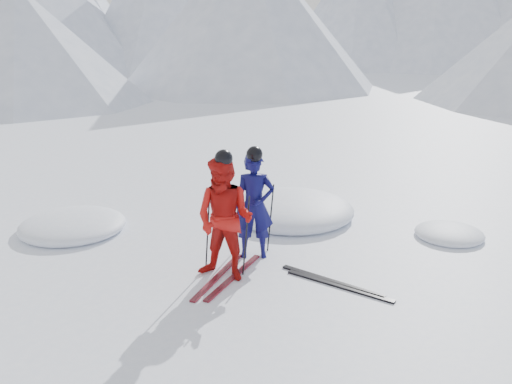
{
  "coord_description": "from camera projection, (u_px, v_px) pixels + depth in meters",
  "views": [
    {
      "loc": [
        -1.15,
        -7.75,
        3.65
      ],
      "look_at": [
        -1.71,
        0.5,
        1.1
      ],
      "focal_mm": 38.0,
      "sensor_mm": 36.0,
      "label": 1
    }
  ],
  "objects": [
    {
      "name": "ground",
      "position": [
        363.0,
        271.0,
        8.39
      ],
      "size": [
        160.0,
        160.0,
        0.0
      ],
      "primitive_type": "plane",
      "color": "white",
      "rests_on": "ground"
    },
    {
      "name": "skier_blue",
      "position": [
        255.0,
        206.0,
        8.7
      ],
      "size": [
        0.68,
        0.49,
        1.74
      ],
      "primitive_type": "imported",
      "rotation": [
        0.0,
        0.0,
        0.11
      ],
      "color": "#0D0C4B",
      "rests_on": "ground"
    },
    {
      "name": "skier_red",
      "position": [
        225.0,
        219.0,
        7.92
      ],
      "size": [
        1.09,
        0.96,
        1.87
      ],
      "primitive_type": "imported",
      "rotation": [
        0.0,
        0.0,
        -0.33
      ],
      "color": "#B5120E",
      "rests_on": "ground"
    },
    {
      "name": "pole_blue_left",
      "position": [
        237.0,
        219.0,
        8.95
      ],
      "size": [
        0.12,
        0.08,
        1.16
      ],
      "primitive_type": "cylinder",
      "rotation": [
        0.05,
        0.08,
        0.0
      ],
      "color": "black",
      "rests_on": "ground"
    },
    {
      "name": "pole_blue_right",
      "position": [
        271.0,
        218.0,
        9.01
      ],
      "size": [
        0.12,
        0.07,
        1.16
      ],
      "primitive_type": "cylinder",
      "rotation": [
        -0.04,
        0.08,
        0.0
      ],
      "color": "black",
      "rests_on": "ground"
    },
    {
      "name": "pole_red_left",
      "position": [
        208.0,
        232.0,
        8.27
      ],
      "size": [
        0.12,
        0.1,
        1.24
      ],
      "primitive_type": "cylinder",
      "rotation": [
        0.06,
        0.08,
        0.0
      ],
      "color": "black",
      "rests_on": "ground"
    },
    {
      "name": "pole_red_right",
      "position": [
        246.0,
        236.0,
        8.13
      ],
      "size": [
        0.12,
        0.09,
        1.24
      ],
      "primitive_type": "cylinder",
      "rotation": [
        -0.05,
        0.08,
        0.0
      ],
      "color": "black",
      "rests_on": "ground"
    },
    {
      "name": "ski_worn_left",
      "position": [
        218.0,
        276.0,
        8.19
      ],
      "size": [
        0.58,
        1.65,
        0.03
      ],
      "primitive_type": "cube",
      "rotation": [
        0.0,
        0.0,
        -0.29
      ],
      "color": "black",
      "rests_on": "ground"
    },
    {
      "name": "ski_worn_right",
      "position": [
        234.0,
        277.0,
        8.18
      ],
      "size": [
        0.69,
        1.62,
        0.03
      ],
      "primitive_type": "cube",
      "rotation": [
        0.0,
        0.0,
        -0.36
      ],
      "color": "black",
      "rests_on": "ground"
    },
    {
      "name": "ski_loose_a",
      "position": [
        331.0,
        281.0,
        8.04
      ],
      "size": [
        1.47,
        1.0,
        0.03
      ],
      "primitive_type": "cube",
      "rotation": [
        0.0,
        0.0,
        0.99
      ],
      "color": "black",
      "rests_on": "ground"
    },
    {
      "name": "ski_loose_b",
      "position": [
        339.0,
        286.0,
        7.89
      ],
      "size": [
        1.5,
        0.96,
        0.03
      ],
      "primitive_type": "cube",
      "rotation": [
        0.0,
        0.0,
        1.03
      ],
      "color": "black",
      "rests_on": "ground"
    },
    {
      "name": "snow_lumps",
      "position": [
        257.0,
        225.0,
        10.35
      ],
      "size": [
        10.07,
        5.38,
        0.56
      ],
      "color": "white",
      "rests_on": "ground"
    }
  ]
}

